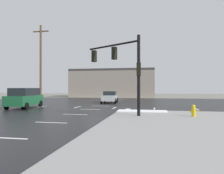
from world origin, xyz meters
TOP-DOWN VIEW (x-y plane):
  - ground_plane at (0.00, 0.00)m, footprint 120.00×120.00m
  - road_asphalt at (0.00, 0.00)m, footprint 44.00×44.00m
  - snow_strip_curbside at (5.00, -4.00)m, footprint 4.00×1.60m
  - lane_markings at (1.20, -1.38)m, footprint 36.15×36.15m
  - traffic_signal_mast at (3.70, -6.07)m, footprint 4.44×2.87m
  - fire_hydrant at (8.56, -6.47)m, footprint 0.48×0.26m
  - strip_building_background at (-3.34, 27.99)m, footprint 19.04×8.00m
  - sedan_silver at (-0.02, 7.55)m, footprint 2.35×4.65m
  - suv_green at (-6.96, -1.83)m, footprint 2.59×4.99m
  - utility_pole_far at (-8.70, 4.47)m, footprint 2.20×0.28m

SIDE VIEW (x-z plane):
  - ground_plane at x=0.00m, z-range 0.00..0.00m
  - road_asphalt at x=0.00m, z-range 0.00..0.02m
  - lane_markings at x=1.20m, z-range 0.02..0.03m
  - snow_strip_curbside at x=5.00m, z-range 0.14..0.20m
  - fire_hydrant at x=8.56m, z-range 0.14..0.93m
  - sedan_silver at x=-0.02m, z-range 0.06..1.64m
  - suv_green at x=-6.96m, z-range 0.08..2.11m
  - strip_building_background at x=-3.34m, z-range 0.00..6.34m
  - traffic_signal_mast at x=3.70m, z-range 1.10..6.68m
  - utility_pole_far at x=-8.70m, z-range 0.22..10.56m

